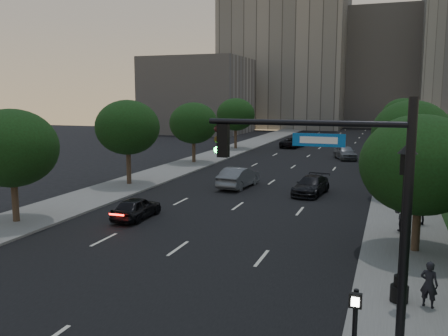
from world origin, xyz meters
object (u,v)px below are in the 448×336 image
at_px(street_lamp, 403,230).
at_px(pedestrian_a, 429,284).
at_px(sedan_far_left, 293,143).
at_px(sedan_far_right, 345,152).
at_px(pedestrian_c, 421,209).
at_px(sedan_near_left, 136,208).
at_px(pedestrian_b, 403,214).
at_px(traffic_signal_mast, 362,223).
at_px(sedan_mid_left, 239,177).
at_px(sedan_near_right, 311,186).

distance_m(street_lamp, pedestrian_a, 1.93).
xyz_separation_m(sedan_far_left, sedan_far_right, (7.88, -9.94, 0.09)).
bearing_deg(pedestrian_c, sedan_near_left, 0.95).
height_order(pedestrian_a, pedestrian_b, pedestrian_b).
bearing_deg(pedestrian_a, traffic_signal_mast, 78.75).
relative_size(sedan_far_right, pedestrian_a, 2.95).
relative_size(sedan_near_left, pedestrian_c, 2.16).
relative_size(traffic_signal_mast, pedestrian_c, 3.95).
bearing_deg(traffic_signal_mast, pedestrian_c, 80.70).
relative_size(sedan_near_left, sedan_mid_left, 0.79).
distance_m(sedan_far_left, pedestrian_a, 49.64).
distance_m(sedan_far_right, pedestrian_b, 29.11).
distance_m(street_lamp, sedan_near_left, 15.91).
relative_size(pedestrian_a, pedestrian_b, 0.86).
relative_size(sedan_mid_left, pedestrian_b, 2.68).
relative_size(sedan_mid_left, pedestrian_c, 2.74).
relative_size(sedan_near_right, pedestrian_c, 2.57).
bearing_deg(pedestrian_c, pedestrian_a, 76.35).
bearing_deg(street_lamp, sedan_far_right, 98.01).
bearing_deg(sedan_far_left, street_lamp, 113.59).
relative_size(sedan_near_right, pedestrian_b, 2.51).
height_order(traffic_signal_mast, pedestrian_b, traffic_signal_mast).
bearing_deg(sedan_far_left, sedan_far_right, 136.51).
relative_size(street_lamp, pedestrian_a, 3.62).
height_order(street_lamp, sedan_near_right, street_lamp).
relative_size(street_lamp, sedan_far_right, 1.23).
bearing_deg(pedestrian_b, sedan_near_right, -38.85).
distance_m(sedan_mid_left, sedan_far_left, 29.53).
relative_size(traffic_signal_mast, sedan_mid_left, 1.44).
distance_m(sedan_mid_left, pedestrian_b, 14.78).
height_order(sedan_near_left, sedan_far_left, sedan_far_left).
bearing_deg(sedan_near_right, pedestrian_c, -36.08).
relative_size(sedan_far_left, pedestrian_b, 2.76).
height_order(sedan_far_left, pedestrian_c, pedestrian_c).
height_order(traffic_signal_mast, sedan_near_left, traffic_signal_mast).
distance_m(sedan_far_right, pedestrian_c, 27.69).
bearing_deg(pedestrian_b, pedestrian_a, 109.08).
bearing_deg(sedan_near_left, pedestrian_b, -172.69).
bearing_deg(pedestrian_c, pedestrian_b, 48.44).
xyz_separation_m(sedan_near_right, sedan_far_right, (0.48, 20.33, 0.12)).
bearing_deg(street_lamp, sedan_near_left, 153.36).
xyz_separation_m(traffic_signal_mast, pedestrian_c, (2.32, 14.14, -2.64)).
height_order(sedan_mid_left, pedestrian_b, pedestrian_b).
bearing_deg(pedestrian_c, sedan_far_left, -80.79).
bearing_deg(sedan_near_right, sedan_far_left, 111.17).
bearing_deg(street_lamp, sedan_near_right, 108.52).
bearing_deg(sedan_mid_left, sedan_near_left, 81.70).
height_order(sedan_far_right, pedestrian_a, pedestrian_a).
bearing_deg(sedan_far_left, traffic_signal_mast, 111.37).
xyz_separation_m(sedan_near_left, pedestrian_c, (15.29, 3.53, 0.38)).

